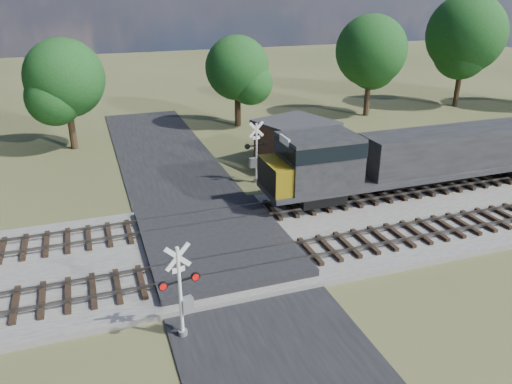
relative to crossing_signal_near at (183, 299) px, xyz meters
name	(u,v)px	position (x,y,z in m)	size (l,w,h in m)	color
ground	(219,252)	(2.88, 5.66, -1.64)	(160.00, 160.00, 0.00)	#404A27
ballast_bed	(388,217)	(12.88, 6.16, -1.49)	(140.00, 10.00, 0.30)	gray
road	(219,252)	(2.88, 5.66, -1.60)	(7.00, 60.00, 0.08)	black
crossing_panel	(216,242)	(2.88, 6.16, -1.32)	(7.00, 9.00, 0.62)	#262628
track_near	(293,254)	(6.00, 3.66, -1.22)	(140.00, 2.60, 0.33)	black
track_far	(258,212)	(6.00, 8.66, -1.22)	(140.00, 2.60, 0.33)	black
crossing_signal_near	(183,299)	(0.00, 0.00, 0.00)	(1.57, 0.42, 3.93)	silver
crossing_signal_far	(255,158)	(7.68, 13.98, 0.09)	(1.67, 0.39, 4.16)	silver
equipment_shed	(295,143)	(11.61, 16.46, 0.00)	(6.02, 6.02, 3.23)	#45271D
treeline	(243,53)	(10.75, 25.95, 5.23)	(78.09, 12.07, 11.73)	black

